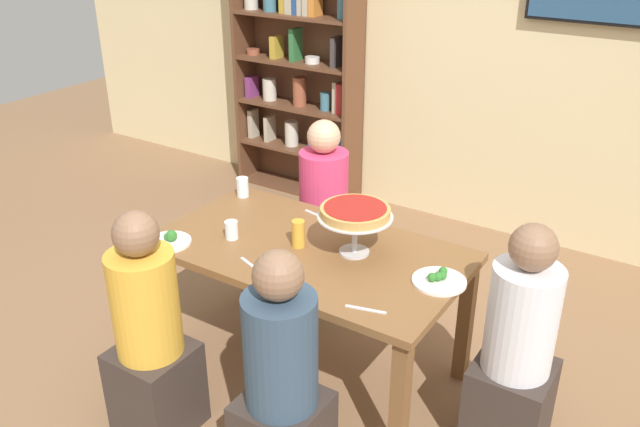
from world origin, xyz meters
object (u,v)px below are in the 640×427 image
object	(u,v)px
diner_head_east	(516,359)
water_glass_clear_near	(243,187)
deep_dish_pizza_stand	(355,215)
salad_plate_near_diner	(439,280)
diner_near_left	(150,342)
cutlery_fork_near	(366,309)
dining_table	(309,264)
diner_far_left	(324,222)
salad_plate_far_diner	(169,240)
cutlery_knife_near	(251,265)
cutlery_fork_far	(317,215)
bookshelf	(299,52)
water_glass_clear_far	(231,230)
diner_near_right	(282,392)
beer_glass_amber_tall	(298,234)

from	to	relation	value
diner_head_east	water_glass_clear_near	bearing A→B (deg)	-9.45
deep_dish_pizza_stand	salad_plate_near_diner	xyz separation A→B (m)	(0.46, -0.03, -0.20)
diner_near_left	water_glass_clear_near	distance (m)	1.16
diner_near_left	cutlery_fork_near	distance (m)	1.01
dining_table	diner_far_left	bearing A→B (deg)	117.32
salad_plate_far_diner	cutlery_knife_near	world-z (taller)	salad_plate_far_diner
diner_near_left	diner_head_east	bearing A→B (deg)	-61.38
diner_far_left	diner_head_east	world-z (taller)	same
salad_plate_far_diner	cutlery_fork_far	xyz separation A→B (m)	(0.45, 0.67, -0.01)
bookshelf	water_glass_clear_far	bearing A→B (deg)	-63.95
deep_dish_pizza_stand	cutlery_fork_near	world-z (taller)	deep_dish_pizza_stand
salad_plate_far_diner	cutlery_knife_near	distance (m)	0.49
diner_near_right	diner_far_left	bearing A→B (deg)	26.35
diner_head_east	salad_plate_far_diner	distance (m)	1.75
deep_dish_pizza_stand	cutlery_fork_near	size ratio (longest dim) A/B	2.04
deep_dish_pizza_stand	salad_plate_near_diner	distance (m)	0.50
water_glass_clear_near	cutlery_fork_near	world-z (taller)	water_glass_clear_near
cutlery_fork_near	cutlery_fork_far	size ratio (longest dim) A/B	1.00
diner_near_left	deep_dish_pizza_stand	size ratio (longest dim) A/B	3.13
water_glass_clear_far	cutlery_knife_near	size ratio (longest dim) A/B	0.53
water_glass_clear_near	water_glass_clear_far	world-z (taller)	water_glass_clear_near
salad_plate_far_diner	water_glass_clear_far	bearing A→B (deg)	42.70
salad_plate_far_diner	bookshelf	bearing A→B (deg)	109.11
cutlery_fork_far	dining_table	bearing A→B (deg)	128.89
bookshelf	cutlery_knife_near	bearing A→B (deg)	-60.55
diner_far_left	water_glass_clear_near	bearing A→B (deg)	-37.76
bookshelf	dining_table	bearing A→B (deg)	-54.46
diner_near_left	deep_dish_pizza_stand	bearing A→B (deg)	-34.55
bookshelf	cutlery_knife_near	world-z (taller)	bookshelf
deep_dish_pizza_stand	cutlery_fork_near	xyz separation A→B (m)	(0.29, -0.40, -0.21)
bookshelf	diner_head_east	size ratio (longest dim) A/B	1.92
diner_far_left	cutlery_knife_near	world-z (taller)	diner_far_left
salad_plate_far_diner	cutlery_fork_far	distance (m)	0.81
bookshelf	cutlery_fork_far	bearing A→B (deg)	-52.95
cutlery_knife_near	diner_near_right	bearing A→B (deg)	-21.00
bookshelf	water_glass_clear_near	size ratio (longest dim) A/B	19.20
salad_plate_far_diner	water_glass_clear_far	world-z (taller)	water_glass_clear_far
diner_near_right	beer_glass_amber_tall	size ratio (longest dim) A/B	8.17
diner_near_right	cutlery_fork_near	bearing A→B (deg)	-23.87
diner_near_right	diner_near_left	distance (m)	0.70
salad_plate_near_diner	beer_glass_amber_tall	distance (m)	0.74
dining_table	diner_head_east	size ratio (longest dim) A/B	1.35
bookshelf	diner_far_left	size ratio (longest dim) A/B	1.92
water_glass_clear_far	water_glass_clear_near	bearing A→B (deg)	122.65
diner_near_left	salad_plate_far_diner	world-z (taller)	diner_near_left
diner_head_east	salad_plate_near_diner	world-z (taller)	diner_head_east
water_glass_clear_far	cutlery_fork_near	world-z (taller)	water_glass_clear_far
deep_dish_pizza_stand	water_glass_clear_far	size ratio (longest dim) A/B	3.88
diner_far_left	beer_glass_amber_tall	size ratio (longest dim) A/B	8.17
diner_near_left	salad_plate_near_diner	world-z (taller)	diner_near_left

